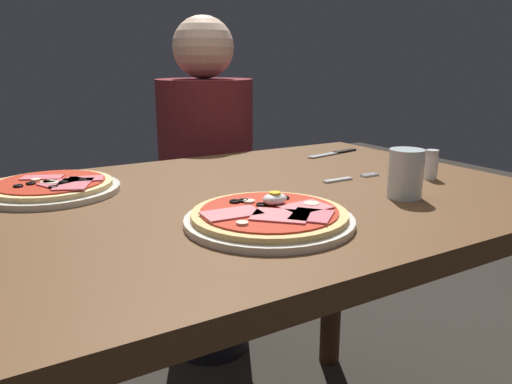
# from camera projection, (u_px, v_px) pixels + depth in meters

# --- Properties ---
(dining_table) EXTENTS (1.18, 0.84, 0.78)m
(dining_table) POSITION_uv_depth(u_px,v_px,m) (252.00, 250.00, 1.05)
(dining_table) COLOR brown
(dining_table) RESTS_ON ground
(pizza_foreground) EXTENTS (0.28, 0.28, 0.05)m
(pizza_foreground) POSITION_uv_depth(u_px,v_px,m) (270.00, 217.00, 0.82)
(pizza_foreground) COLOR silver
(pizza_foreground) RESTS_ON dining_table
(pizza_across_left) EXTENTS (0.27, 0.27, 0.03)m
(pizza_across_left) POSITION_uv_depth(u_px,v_px,m) (52.00, 187.00, 1.02)
(pizza_across_left) COLOR silver
(pizza_across_left) RESTS_ON dining_table
(water_glass_near) EXTENTS (0.07, 0.07, 0.10)m
(water_glass_near) POSITION_uv_depth(u_px,v_px,m) (405.00, 177.00, 0.97)
(water_glass_near) COLOR silver
(water_glass_near) RESTS_ON dining_table
(fork) EXTENTS (0.16, 0.02, 0.00)m
(fork) POSITION_uv_depth(u_px,v_px,m) (347.00, 179.00, 1.13)
(fork) COLOR silver
(fork) RESTS_ON dining_table
(knife) EXTENTS (0.20, 0.05, 0.01)m
(knife) POSITION_uv_depth(u_px,v_px,m) (336.00, 153.00, 1.45)
(knife) COLOR silver
(knife) RESTS_ON dining_table
(salt_shaker) EXTENTS (0.03, 0.03, 0.07)m
(salt_shaker) POSITION_uv_depth(u_px,v_px,m) (431.00, 165.00, 1.13)
(salt_shaker) COLOR white
(salt_shaker) RESTS_ON dining_table
(diner_person) EXTENTS (0.32, 0.32, 1.18)m
(diner_person) POSITION_uv_depth(u_px,v_px,m) (207.00, 202.00, 1.74)
(diner_person) COLOR black
(diner_person) RESTS_ON ground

